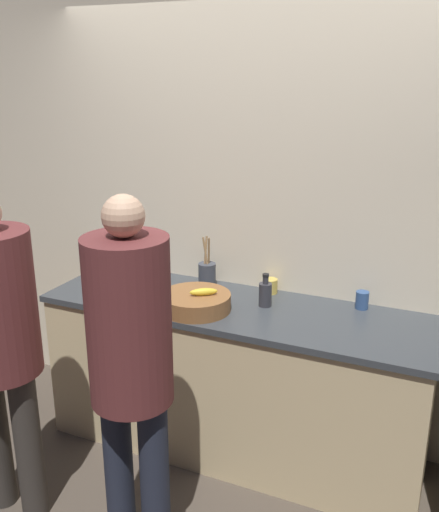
# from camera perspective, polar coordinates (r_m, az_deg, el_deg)

# --- Properties ---
(ground_plane) EXTENTS (14.00, 14.00, 0.00)m
(ground_plane) POSITION_cam_1_polar(r_m,az_deg,el_deg) (3.33, -1.16, -21.76)
(ground_plane) COLOR #4C4238
(wall_back) EXTENTS (5.20, 0.06, 2.60)m
(wall_back) POSITION_cam_1_polar(r_m,az_deg,el_deg) (3.33, 3.98, 3.48)
(wall_back) COLOR beige
(wall_back) RESTS_ON ground_plane
(counter) EXTENTS (2.16, 0.70, 0.90)m
(counter) POSITION_cam_1_polar(r_m,az_deg,el_deg) (3.36, 1.64, -11.97)
(counter) COLOR beige
(counter) RESTS_ON ground_plane
(person_center) EXTENTS (0.35, 0.35, 1.69)m
(person_center) POSITION_cam_1_polar(r_m,az_deg,el_deg) (2.42, -8.87, -9.91)
(person_center) COLOR #232838
(person_center) RESTS_ON ground_plane
(fruit_bowl) EXTENTS (0.38, 0.38, 0.13)m
(fruit_bowl) POSITION_cam_1_polar(r_m,az_deg,el_deg) (3.08, -2.37, -4.59)
(fruit_bowl) COLOR brown
(fruit_bowl) RESTS_ON counter
(utensil_crock) EXTENTS (0.10, 0.10, 0.31)m
(utensil_crock) POSITION_cam_1_polar(r_m,az_deg,el_deg) (3.40, -1.25, -1.78)
(utensil_crock) COLOR #3D424C
(utensil_crock) RESTS_ON counter
(bottle_green) EXTENTS (0.07, 0.07, 0.16)m
(bottle_green) POSITION_cam_1_polar(r_m,az_deg,el_deg) (3.45, -11.30, -2.14)
(bottle_green) COLOR #236033
(bottle_green) RESTS_ON counter
(bottle_dark) EXTENTS (0.07, 0.07, 0.19)m
(bottle_dark) POSITION_cam_1_polar(r_m,az_deg,el_deg) (3.13, 4.60, -3.74)
(bottle_dark) COLOR #333338
(bottle_dark) RESTS_ON counter
(bottle_clear) EXTENTS (0.07, 0.07, 0.15)m
(bottle_clear) POSITION_cam_1_polar(r_m,az_deg,el_deg) (3.61, -12.44, -1.31)
(bottle_clear) COLOR silver
(bottle_clear) RESTS_ON counter
(cup_yellow) EXTENTS (0.09, 0.09, 0.08)m
(cup_yellow) POSITION_cam_1_polar(r_m,az_deg,el_deg) (3.32, 5.09, -3.00)
(cup_yellow) COLOR gold
(cup_yellow) RESTS_ON counter
(cup_blue) EXTENTS (0.07, 0.07, 0.10)m
(cup_blue) POSITION_cam_1_polar(r_m,az_deg,el_deg) (3.19, 14.07, -4.29)
(cup_blue) COLOR #335184
(cup_blue) RESTS_ON counter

